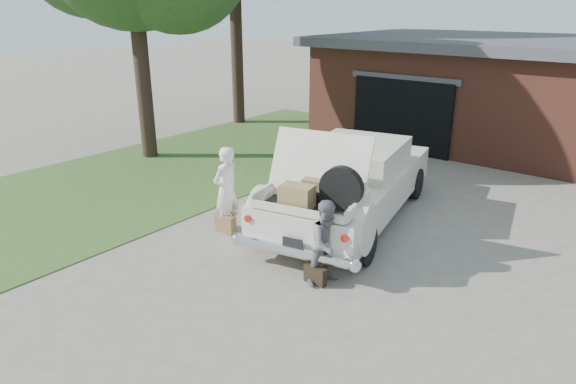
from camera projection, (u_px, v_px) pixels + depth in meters
The scene contains 8 objects.
ground at pixel (267, 258), 9.23m from camera, with size 90.00×90.00×0.00m, color gray.
grass_strip at pixel (191, 164), 14.65m from camera, with size 6.00×16.00×0.02m, color #2D4C1E.
house at pixel (523, 91), 16.48m from camera, with size 12.80×7.80×3.30m.
sedan at pixel (350, 182), 10.67m from camera, with size 3.25×5.87×2.20m.
woman_left at pixel (226, 189), 10.12m from camera, with size 0.63×0.41×1.73m, color white.
woman_right at pixel (328, 243), 8.20m from camera, with size 0.70×0.54×1.43m, color slate.
suitcase_left at pixel (225, 224), 10.22m from camera, with size 0.48×0.15×0.37m, color olive.
suitcase_right at pixel (315, 275), 8.35m from camera, with size 0.39×0.12×0.30m, color black.
Camera 1 is at (5.46, -6.20, 4.30)m, focal length 32.00 mm.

